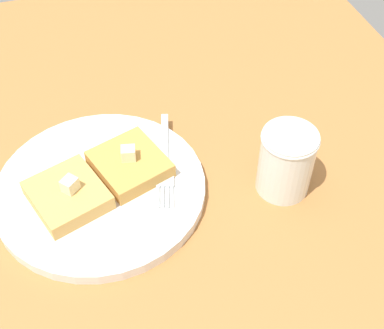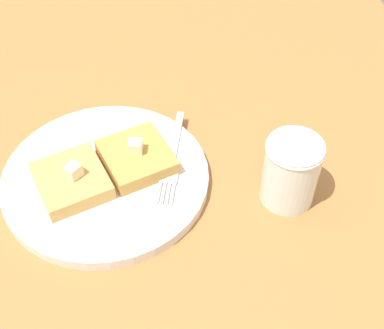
# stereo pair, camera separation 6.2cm
# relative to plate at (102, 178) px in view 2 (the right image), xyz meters

# --- Properties ---
(table_surface) EXTENTS (0.93, 0.93, 0.03)m
(table_surface) POSITION_rel_plate_xyz_m (-0.04, -0.03, -0.02)
(table_surface) COLOR #A76B37
(table_surface) RESTS_ON ground
(plate) EXTENTS (0.25, 0.25, 0.01)m
(plate) POSITION_rel_plate_xyz_m (0.00, 0.00, 0.00)
(plate) COLOR silver
(plate) RESTS_ON table_surface
(toast_slice_left) EXTENTS (0.10, 0.11, 0.02)m
(toast_slice_left) POSITION_rel_plate_xyz_m (-0.04, -0.01, 0.02)
(toast_slice_left) COLOR gold
(toast_slice_left) RESTS_ON plate
(toast_slice_middle) EXTENTS (0.10, 0.11, 0.02)m
(toast_slice_middle) POSITION_rel_plate_xyz_m (0.04, 0.01, 0.02)
(toast_slice_middle) COLOR tan
(toast_slice_middle) RESTS_ON plate
(butter_pat_primary) EXTENTS (0.02, 0.02, 0.02)m
(butter_pat_primary) POSITION_rel_plate_xyz_m (-0.05, -0.01, 0.03)
(butter_pat_primary) COLOR beige
(butter_pat_primary) RESTS_ON toast_slice_left
(butter_pat_secondary) EXTENTS (0.02, 0.02, 0.02)m
(butter_pat_secondary) POSITION_rel_plate_xyz_m (0.03, 0.01, 0.03)
(butter_pat_secondary) COLOR beige
(butter_pat_secondary) RESTS_ON toast_slice_middle
(fork) EXTENTS (0.05, 0.16, 0.00)m
(fork) POSITION_rel_plate_xyz_m (-0.08, -0.01, 0.01)
(fork) COLOR silver
(fork) RESTS_ON plate
(syrup_jar) EXTENTS (0.07, 0.07, 0.09)m
(syrup_jar) POSITION_rel_plate_xyz_m (-0.22, 0.05, 0.03)
(syrup_jar) COLOR #4A210A
(syrup_jar) RESTS_ON table_surface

